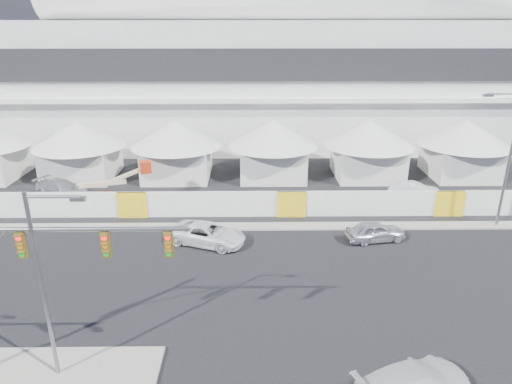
{
  "coord_description": "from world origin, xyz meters",
  "views": [
    {
      "loc": [
        2.93,
        -17.45,
        14.07
      ],
      "look_at": [
        3.26,
        10.0,
        3.67
      ],
      "focal_mm": 32.0,
      "sensor_mm": 36.0,
      "label": 1
    }
  ],
  "objects_px": {
    "sedan_silver": "(376,231)",
    "lot_car_a": "(415,191)",
    "streetlight_median": "(46,276)",
    "lot_car_c": "(62,189)",
    "pickup_curb": "(208,234)",
    "boom_lift": "(97,197)",
    "pickup_near": "(414,383)",
    "traffic_mast": "(5,287)",
    "streetlight_curb": "(508,151)"
  },
  "relations": [
    {
      "from": "sedan_silver",
      "to": "lot_car_a",
      "type": "height_order",
      "value": "lot_car_a"
    },
    {
      "from": "lot_car_a",
      "to": "streetlight_median",
      "type": "relative_size",
      "value": 0.52
    },
    {
      "from": "lot_car_c",
      "to": "pickup_curb",
      "type": "bearing_deg",
      "value": -96.11
    },
    {
      "from": "sedan_silver",
      "to": "streetlight_median",
      "type": "bearing_deg",
      "value": 116.83
    },
    {
      "from": "lot_car_c",
      "to": "streetlight_median",
      "type": "height_order",
      "value": "streetlight_median"
    },
    {
      "from": "lot_car_a",
      "to": "boom_lift",
      "type": "height_order",
      "value": "boom_lift"
    },
    {
      "from": "pickup_curb",
      "to": "boom_lift",
      "type": "xyz_separation_m",
      "value": [
        -9.31,
        6.38,
        0.21
      ]
    },
    {
      "from": "pickup_near",
      "to": "lot_car_a",
      "type": "distance_m",
      "value": 22.62
    },
    {
      "from": "pickup_near",
      "to": "boom_lift",
      "type": "relative_size",
      "value": 0.71
    },
    {
      "from": "pickup_curb",
      "to": "traffic_mast",
      "type": "distance_m",
      "value": 14.25
    },
    {
      "from": "pickup_near",
      "to": "lot_car_a",
      "type": "bearing_deg",
      "value": -39.85
    },
    {
      "from": "sedan_silver",
      "to": "traffic_mast",
      "type": "height_order",
      "value": "traffic_mast"
    },
    {
      "from": "sedan_silver",
      "to": "lot_car_c",
      "type": "bearing_deg",
      "value": 60.52
    },
    {
      "from": "lot_car_a",
      "to": "boom_lift",
      "type": "relative_size",
      "value": 0.61
    },
    {
      "from": "lot_car_c",
      "to": "traffic_mast",
      "type": "distance_m",
      "value": 22.05
    },
    {
      "from": "traffic_mast",
      "to": "streetlight_median",
      "type": "bearing_deg",
      "value": -1.85
    },
    {
      "from": "pickup_curb",
      "to": "streetlight_median",
      "type": "distance_m",
      "value": 13.72
    },
    {
      "from": "lot_car_a",
      "to": "boom_lift",
      "type": "distance_m",
      "value": 25.94
    },
    {
      "from": "lot_car_a",
      "to": "streetlight_curb",
      "type": "bearing_deg",
      "value": -135.23
    },
    {
      "from": "pickup_curb",
      "to": "boom_lift",
      "type": "distance_m",
      "value": 11.29
    },
    {
      "from": "streetlight_median",
      "to": "boom_lift",
      "type": "distance_m",
      "value": 19.34
    },
    {
      "from": "sedan_silver",
      "to": "lot_car_a",
      "type": "bearing_deg",
      "value": -44.88
    },
    {
      "from": "traffic_mast",
      "to": "boom_lift",
      "type": "bearing_deg",
      "value": 97.98
    },
    {
      "from": "pickup_curb",
      "to": "streetlight_median",
      "type": "bearing_deg",
      "value": 177.19
    },
    {
      "from": "sedan_silver",
      "to": "streetlight_curb",
      "type": "height_order",
      "value": "streetlight_curb"
    },
    {
      "from": "pickup_near",
      "to": "streetlight_median",
      "type": "distance_m",
      "value": 14.93
    },
    {
      "from": "streetlight_curb",
      "to": "boom_lift",
      "type": "xyz_separation_m",
      "value": [
        -29.81,
        3.86,
        -4.74
      ]
    },
    {
      "from": "sedan_silver",
      "to": "lot_car_a",
      "type": "relative_size",
      "value": 0.95
    },
    {
      "from": "pickup_near",
      "to": "traffic_mast",
      "type": "height_order",
      "value": "traffic_mast"
    },
    {
      "from": "streetlight_curb",
      "to": "boom_lift",
      "type": "height_order",
      "value": "streetlight_curb"
    },
    {
      "from": "pickup_near",
      "to": "streetlight_median",
      "type": "bearing_deg",
      "value": 63.65
    },
    {
      "from": "sedan_silver",
      "to": "streetlight_median",
      "type": "distance_m",
      "value": 20.94
    },
    {
      "from": "pickup_curb",
      "to": "lot_car_c",
      "type": "distance_m",
      "value": 15.74
    },
    {
      "from": "sedan_silver",
      "to": "traffic_mast",
      "type": "relative_size",
      "value": 0.42
    },
    {
      "from": "pickup_near",
      "to": "lot_car_c",
      "type": "bearing_deg",
      "value": 24.19
    },
    {
      "from": "lot_car_a",
      "to": "sedan_silver",
      "type": "bearing_deg",
      "value": 154.47
    },
    {
      "from": "sedan_silver",
      "to": "boom_lift",
      "type": "bearing_deg",
      "value": 63.29
    },
    {
      "from": "pickup_curb",
      "to": "traffic_mast",
      "type": "bearing_deg",
      "value": 170.59
    },
    {
      "from": "streetlight_curb",
      "to": "boom_lift",
      "type": "bearing_deg",
      "value": 172.63
    },
    {
      "from": "traffic_mast",
      "to": "streetlight_median",
      "type": "distance_m",
      "value": 1.76
    },
    {
      "from": "pickup_curb",
      "to": "streetlight_curb",
      "type": "xyz_separation_m",
      "value": [
        20.5,
        2.53,
        4.95
      ]
    },
    {
      "from": "sedan_silver",
      "to": "pickup_curb",
      "type": "relative_size",
      "value": 0.79
    },
    {
      "from": "traffic_mast",
      "to": "streetlight_curb",
      "type": "relative_size",
      "value": 0.98
    },
    {
      "from": "pickup_curb",
      "to": "streetlight_median",
      "type": "xyz_separation_m",
      "value": [
        -5.04,
        -12.08,
        4.12
      ]
    },
    {
      "from": "streetlight_curb",
      "to": "streetlight_median",
      "type": "bearing_deg",
      "value": -150.24
    },
    {
      "from": "pickup_curb",
      "to": "boom_lift",
      "type": "height_order",
      "value": "boom_lift"
    },
    {
      "from": "pickup_near",
      "to": "lot_car_a",
      "type": "relative_size",
      "value": 1.18
    },
    {
      "from": "sedan_silver",
      "to": "boom_lift",
      "type": "xyz_separation_m",
      "value": [
        -20.62,
        6.06,
        0.24
      ]
    },
    {
      "from": "pickup_near",
      "to": "traffic_mast",
      "type": "distance_m",
      "value": 16.44
    },
    {
      "from": "boom_lift",
      "to": "sedan_silver",
      "type": "bearing_deg",
      "value": -34.58
    }
  ]
}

